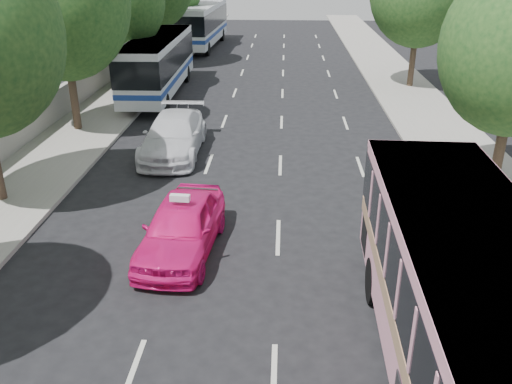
# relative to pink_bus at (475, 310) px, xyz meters

# --- Properties ---
(ground) EXTENTS (120.00, 120.00, 0.00)m
(ground) POSITION_rel_pink_bus_xyz_m (-4.50, 2.37, -2.14)
(ground) COLOR black
(ground) RESTS_ON ground
(sidewalk_left) EXTENTS (4.00, 90.00, 0.15)m
(sidewalk_left) POSITION_rel_pink_bus_xyz_m (-13.00, 22.37, -2.07)
(sidewalk_left) COLOR #9E998E
(sidewalk_left) RESTS_ON ground
(sidewalk_right) EXTENTS (4.00, 90.00, 0.12)m
(sidewalk_right) POSITION_rel_pink_bus_xyz_m (4.00, 22.37, -2.08)
(sidewalk_right) COLOR #9E998E
(sidewalk_right) RESTS_ON ground
(low_wall) EXTENTS (0.30, 90.00, 1.50)m
(low_wall) POSITION_rel_pink_bus_xyz_m (-14.80, 22.37, -1.24)
(low_wall) COLOR #9E998E
(low_wall) RESTS_ON sidewalk_left
(pink_bus) EXTENTS (3.01, 10.86, 3.45)m
(pink_bus) POSITION_rel_pink_bus_xyz_m (0.00, 0.00, 0.00)
(pink_bus) COLOR pink
(pink_bus) RESTS_ON ground
(pink_taxi) EXTENTS (2.25, 4.84, 1.60)m
(pink_taxi) POSITION_rel_pink_bus_xyz_m (-6.21, 5.37, -1.34)
(pink_taxi) COLOR #ED1477
(pink_taxi) RESTS_ON ground
(white_pickup) EXTENTS (2.40, 5.70, 1.64)m
(white_pickup) POSITION_rel_pink_bus_xyz_m (-8.00, 13.49, -1.32)
(white_pickup) COLOR silver
(white_pickup) RESTS_ON ground
(tour_coach_front) EXTENTS (2.65, 11.33, 3.38)m
(tour_coach_front) POSITION_rel_pink_bus_xyz_m (-10.80, 23.67, -0.11)
(tour_coach_front) COLOR silver
(tour_coach_front) RESTS_ON ground
(tour_coach_rear) EXTENTS (3.11, 12.37, 3.67)m
(tour_coach_rear) POSITION_rel_pink_bus_xyz_m (-10.73, 41.20, 0.07)
(tour_coach_rear) COLOR silver
(tour_coach_rear) RESTS_ON ground
(taxi_roof_sign) EXTENTS (0.56, 0.22, 0.18)m
(taxi_roof_sign) POSITION_rel_pink_bus_xyz_m (-6.21, 5.37, -0.45)
(taxi_roof_sign) COLOR silver
(taxi_roof_sign) RESTS_ON pink_taxi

